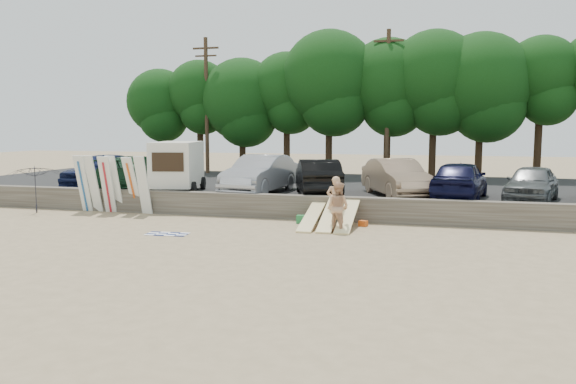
% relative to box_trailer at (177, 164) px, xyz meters
% --- Properties ---
extents(ground, '(120.00, 120.00, 0.00)m').
position_rel_box_trailer_xyz_m(ground, '(6.83, -5.13, -2.04)').
color(ground, tan).
rests_on(ground, ground).
extents(seawall, '(44.00, 0.50, 1.00)m').
position_rel_box_trailer_xyz_m(seawall, '(6.83, -2.13, -1.54)').
color(seawall, '#6B6356').
rests_on(seawall, ground).
extents(parking_lot, '(44.00, 14.50, 0.70)m').
position_rel_box_trailer_xyz_m(parking_lot, '(6.83, 5.37, -1.69)').
color(parking_lot, '#282828').
rests_on(parking_lot, ground).
extents(treeline, '(33.14, 6.57, 9.34)m').
position_rel_box_trailer_xyz_m(treeline, '(7.26, 12.35, 4.46)').
color(treeline, '#382616').
rests_on(treeline, parking_lot).
extents(utility_poles, '(25.80, 0.26, 9.00)m').
position_rel_box_trailer_xyz_m(utility_poles, '(8.83, 10.87, 3.39)').
color(utility_poles, '#473321').
rests_on(utility_poles, parking_lot).
extents(box_trailer, '(2.82, 4.09, 2.39)m').
position_rel_box_trailer_xyz_m(box_trailer, '(0.00, 0.00, 0.00)').
color(box_trailer, silver).
rests_on(box_trailer, parking_lot).
extents(car_0, '(2.14, 5.18, 1.76)m').
position_rel_box_trailer_xyz_m(car_0, '(-5.07, 1.40, -0.46)').
color(car_0, '#121B42').
rests_on(car_0, parking_lot).
extents(car_1, '(2.84, 5.94, 1.67)m').
position_rel_box_trailer_xyz_m(car_1, '(-2.52, 0.73, -0.51)').
color(car_1, '#13341F').
rests_on(car_1, parking_lot).
extents(car_2, '(2.39, 5.57, 1.78)m').
position_rel_box_trailer_xyz_m(car_2, '(3.94, 0.63, -0.45)').
color(car_2, '#A1A2A7').
rests_on(car_2, parking_lot).
extents(car_3, '(3.21, 5.27, 1.64)m').
position_rel_box_trailer_xyz_m(car_3, '(6.71, 0.56, -0.52)').
color(car_3, black).
rests_on(car_3, parking_lot).
extents(car_4, '(3.71, 5.35, 1.67)m').
position_rel_box_trailer_xyz_m(car_4, '(10.21, 1.08, -0.51)').
color(car_4, '#9A7D62').
rests_on(car_4, parking_lot).
extents(car_5, '(2.75, 5.20, 1.69)m').
position_rel_box_trailer_xyz_m(car_5, '(12.90, 0.60, -0.50)').
color(car_5, black).
rests_on(car_5, parking_lot).
extents(car_6, '(2.94, 4.79, 1.52)m').
position_rel_box_trailer_xyz_m(car_6, '(15.78, 0.69, -0.58)').
color(car_6, '#55595B').
rests_on(car_6, parking_lot).
extents(surfboard_upright_0, '(0.51, 0.67, 2.54)m').
position_rel_box_trailer_xyz_m(surfboard_upright_0, '(-3.34, -2.67, -0.77)').
color(surfboard_upright_0, white).
rests_on(surfboard_upright_0, ground).
extents(surfboard_upright_1, '(0.59, 0.71, 2.55)m').
position_rel_box_trailer_xyz_m(surfboard_upright_1, '(-2.83, -2.64, -0.77)').
color(surfboard_upright_1, white).
rests_on(surfboard_upright_1, ground).
extents(surfboard_upright_2, '(0.59, 0.80, 2.52)m').
position_rel_box_trailer_xyz_m(surfboard_upright_2, '(-2.07, -2.73, -0.78)').
color(surfboard_upright_2, white).
rests_on(surfboard_upright_2, ground).
extents(surfboard_upright_3, '(0.56, 0.68, 2.55)m').
position_rel_box_trailer_xyz_m(surfboard_upright_3, '(-1.82, -2.52, -0.77)').
color(surfboard_upright_3, white).
rests_on(surfboard_upright_3, ground).
extents(surfboard_upright_4, '(0.56, 0.89, 2.49)m').
position_rel_box_trailer_xyz_m(surfboard_upright_4, '(-0.96, -2.49, -0.79)').
color(surfboard_upright_4, white).
rests_on(surfboard_upright_4, ground).
extents(surfboard_upright_5, '(0.54, 0.67, 2.55)m').
position_rel_box_trailer_xyz_m(surfboard_upright_5, '(-0.31, -2.70, -0.77)').
color(surfboard_upright_5, white).
rests_on(surfboard_upright_5, ground).
extents(surfboard_low_0, '(0.56, 2.92, 0.82)m').
position_rel_box_trailer_xyz_m(surfboard_low_0, '(7.42, -3.66, -1.63)').
color(surfboard_low_0, '#FFE7A0').
rests_on(surfboard_low_0, ground).
extents(surfboard_low_1, '(0.56, 2.86, 1.05)m').
position_rel_box_trailer_xyz_m(surfboard_low_1, '(8.13, -3.62, -1.51)').
color(surfboard_low_1, '#FFE7A0').
rests_on(surfboard_low_1, ground).
extents(surfboard_low_2, '(0.56, 2.88, 0.97)m').
position_rel_box_trailer_xyz_m(surfboard_low_2, '(8.79, -3.64, -1.55)').
color(surfboard_low_2, '#FFE7A0').
rests_on(surfboard_low_2, ground).
extents(beachgoer_a, '(0.72, 0.50, 1.93)m').
position_rel_box_trailer_xyz_m(beachgoer_a, '(8.26, -3.32, -1.08)').
color(beachgoer_a, tan).
rests_on(beachgoer_a, ground).
extents(beachgoer_b, '(1.10, 1.01, 1.82)m').
position_rel_box_trailer_xyz_m(beachgoer_b, '(8.56, -4.47, -1.13)').
color(beachgoer_b, tan).
rests_on(beachgoer_b, ground).
extents(cooler, '(0.39, 0.31, 0.32)m').
position_rel_box_trailer_xyz_m(cooler, '(6.86, -3.07, -1.88)').
color(cooler, '#24843F').
rests_on(cooler, ground).
extents(gear_bag, '(0.37, 0.34, 0.22)m').
position_rel_box_trailer_xyz_m(gear_bag, '(9.30, -3.11, -1.93)').
color(gear_bag, '#DC5719').
rests_on(gear_bag, ground).
extents(beach_towel, '(1.62, 1.62, 0.00)m').
position_rel_box_trailer_xyz_m(beach_towel, '(2.80, -6.55, -2.04)').
color(beach_towel, white).
rests_on(beach_towel, ground).
extents(beach_umbrella, '(2.63, 2.60, 2.12)m').
position_rel_box_trailer_xyz_m(beach_umbrella, '(-5.14, -3.45, -0.98)').
color(beach_umbrella, black).
rests_on(beach_umbrella, ground).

